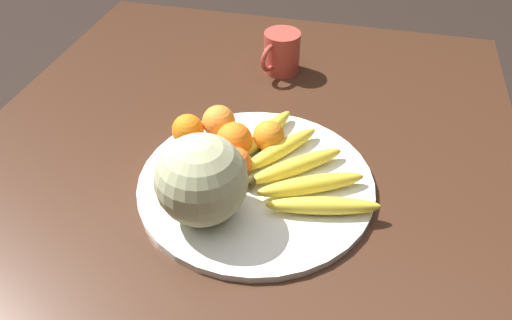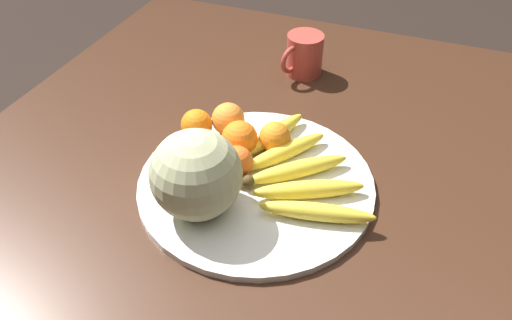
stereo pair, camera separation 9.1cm
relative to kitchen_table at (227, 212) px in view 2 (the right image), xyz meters
name	(u,v)px [view 2 (the right image)]	position (x,y,z in m)	size (l,w,h in m)	color
kitchen_table	(227,212)	(0.00, 0.00, 0.00)	(1.49, 1.14, 0.75)	#3D2316
fruit_bowl	(256,183)	(-0.01, 0.06, 0.09)	(0.44, 0.44, 0.01)	white
melon	(196,175)	(0.09, -0.01, 0.18)	(0.16, 0.16, 0.16)	#B2B789
banana_bunch	(295,171)	(-0.04, 0.12, 0.12)	(0.31, 0.30, 0.03)	#473819
orange_front_left	(197,125)	(-0.09, -0.10, 0.13)	(0.06, 0.06, 0.06)	orange
orange_front_right	(241,139)	(-0.08, 0.00, 0.13)	(0.07, 0.07, 0.07)	orange
orange_mid_center	(205,155)	(-0.01, -0.04, 0.13)	(0.06, 0.06, 0.06)	orange
orange_back_left	(237,162)	(-0.01, 0.02, 0.13)	(0.06, 0.06, 0.06)	orange
orange_back_right	(228,119)	(-0.13, -0.05, 0.13)	(0.07, 0.07, 0.07)	orange
orange_top_small	(275,137)	(-0.11, 0.06, 0.13)	(0.06, 0.06, 0.06)	orange
produce_tag	(215,142)	(-0.09, -0.06, 0.10)	(0.07, 0.07, 0.00)	white
ceramic_mug	(304,55)	(-0.44, 0.02, 0.14)	(0.12, 0.09, 0.10)	#B74238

